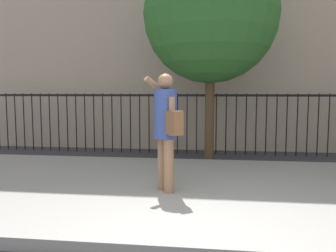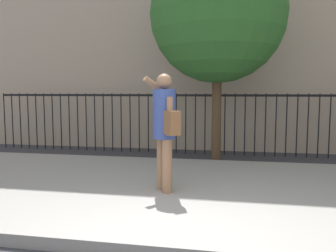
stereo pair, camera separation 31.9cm
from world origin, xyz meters
The scene contains 4 objects.
sidewalk centered at (0.00, 2.20, 0.07)m, with size 28.00×4.40×0.15m, color gray.
iron_fence centered at (0.00, 5.90, 1.02)m, with size 12.03×0.04×1.60m.
pedestrian_on_phone centered at (-0.41, 1.84, 1.17)m, with size 0.64×0.72×1.76m.
street_tree_mid centered at (0.21, 4.86, 3.35)m, with size 3.05×3.05×4.89m.
Camera 1 is at (0.25, -3.18, 1.64)m, focal length 36.88 mm.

